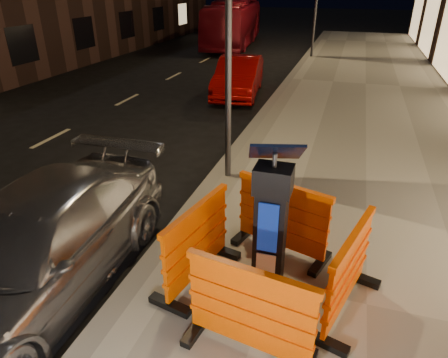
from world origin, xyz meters
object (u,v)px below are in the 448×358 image
(bus_doubledecker, at_px, (233,46))
(barrier_kerbside, at_px, (197,244))
(barrier_front, at_px, (250,312))
(car_red, at_px, (238,95))
(barrier_back, at_px, (282,218))
(parking_kiosk, at_px, (270,228))
(barrier_bldgside, at_px, (348,273))
(car_silver, at_px, (46,287))

(bus_doubledecker, bearing_deg, barrier_kerbside, -81.82)
(barrier_front, bearing_deg, car_red, 115.40)
(barrier_back, bearing_deg, parking_kiosk, -72.88)
(barrier_back, xyz_separation_m, barrier_bldgside, (0.95, -0.95, 0.00))
(car_silver, relative_size, bus_doubledecker, 0.50)
(barrier_back, distance_m, barrier_bldgside, 1.34)
(parking_kiosk, bearing_deg, bus_doubledecker, 121.59)
(barrier_back, xyz_separation_m, bus_doubledecker, (-6.78, 20.60, -0.71))
(parking_kiosk, height_order, barrier_back, parking_kiosk)
(barrier_bldgside, height_order, car_red, barrier_bldgside)
(parking_kiosk, xyz_separation_m, car_silver, (-2.96, -0.65, -1.16))
(parking_kiosk, distance_m, barrier_bldgside, 1.05)
(barrier_kerbside, xyz_separation_m, car_silver, (-2.01, -0.65, -0.71))
(barrier_front, distance_m, car_red, 11.39)
(barrier_front, bearing_deg, barrier_kerbside, 144.12)
(barrier_front, relative_size, barrier_bldgside, 1.00)
(car_silver, distance_m, bus_doubledecker, 22.52)
(parking_kiosk, xyz_separation_m, barrier_kerbside, (-0.95, 0.00, -0.45))
(parking_kiosk, relative_size, barrier_front, 1.40)
(barrier_back, distance_m, car_silver, 3.44)
(car_red, distance_m, bus_doubledecker, 12.13)
(car_silver, height_order, bus_doubledecker, bus_doubledecker)
(barrier_front, xyz_separation_m, bus_doubledecker, (-6.78, 22.50, -0.71))
(barrier_front, bearing_deg, car_silver, -176.70)
(barrier_front, bearing_deg, barrier_back, 99.12)
(barrier_kerbside, xyz_separation_m, bus_doubledecker, (-5.83, 21.55, -0.71))
(bus_doubledecker, bearing_deg, barrier_back, -78.74)
(barrier_kerbside, relative_size, bus_doubledecker, 0.15)
(barrier_front, height_order, car_silver, barrier_front)
(barrier_bldgside, bearing_deg, car_red, 38.67)
(barrier_kerbside, bearing_deg, car_silver, 119.97)
(parking_kiosk, distance_m, bus_doubledecker, 22.62)
(barrier_bldgside, distance_m, bus_doubledecker, 22.90)
(parking_kiosk, distance_m, car_red, 10.52)
(barrier_back, height_order, barrier_kerbside, same)
(car_silver, bearing_deg, car_red, 90.24)
(parking_kiosk, distance_m, barrier_back, 1.05)
(barrier_back, relative_size, barrier_kerbside, 1.00)
(barrier_kerbside, bearing_deg, bus_doubledecker, 27.26)
(car_red, bearing_deg, car_silver, -96.46)
(barrier_bldgside, height_order, bus_doubledecker, bus_doubledecker)
(car_silver, height_order, car_red, car_silver)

